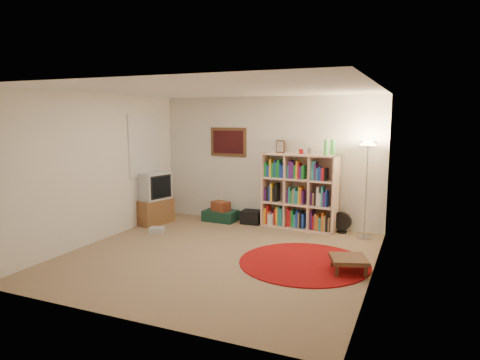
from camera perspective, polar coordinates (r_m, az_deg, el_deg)
The scene contains 12 objects.
room at distance 6.44m, azimuth -3.18°, elevation 0.82°, with size 4.54×4.54×2.54m.
bookshelf at distance 8.15m, azimuth 7.79°, elevation -1.68°, with size 1.46×0.54×1.71m.
floor_lamp at distance 7.61m, azimuth 16.64°, elevation 2.80°, with size 0.39×0.39×1.70m.
floor_fan at distance 8.06m, azimuth 13.43°, elevation -5.51°, with size 0.35×0.19×0.40m.
tv_stand at distance 8.66m, azimuth -11.51°, elevation -2.47°, with size 0.66×0.81×1.03m.
dvd_box at distance 8.07m, azimuth -11.04°, elevation -6.55°, with size 0.33×0.30×0.09m.
suitcase at distance 8.76m, azimuth -2.61°, elevation -4.77°, with size 0.68×0.46×0.21m.
wicker_basket at distance 8.68m, azimuth -2.59°, elevation -3.52°, with size 0.39×0.33×0.19m.
duffel_bag at distance 8.55m, azimuth 1.52°, elevation -4.95°, with size 0.39×0.33×0.26m.
paper_towel at distance 8.33m, azimuth 4.06°, elevation -5.42°, with size 0.14×0.14×0.24m.
red_rug at distance 6.41m, azimuth 8.56°, elevation -10.83°, with size 1.90×1.90×0.02m.
side_table at distance 6.11m, azimuth 14.29°, elevation -10.26°, with size 0.61×0.61×0.22m.
Camera 1 is at (2.78, -5.67, 2.13)m, focal length 32.00 mm.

